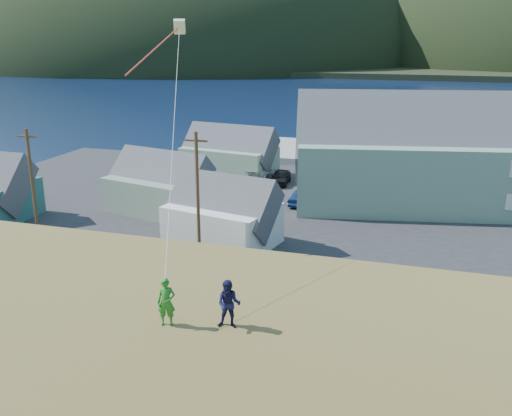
{
  "coord_description": "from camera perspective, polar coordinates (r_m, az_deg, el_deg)",
  "views": [
    {
      "loc": [
        9.92,
        -32.88,
        15.48
      ],
      "look_at": [
        3.6,
        -12.16,
        8.8
      ],
      "focal_mm": 40.0,
      "sensor_mm": 36.0,
      "label": 1
    }
  ],
  "objects": [
    {
      "name": "grass_strip",
      "position": [
        35.92,
        -0.78,
        -8.31
      ],
      "size": [
        110.0,
        8.0,
        0.1
      ],
      "primitive_type": "cube",
      "color": "#4C3D19",
      "rests_on": "ground"
    },
    {
      "name": "lodge",
      "position": [
        55.7,
        23.09,
        4.79
      ],
      "size": [
        37.41,
        16.89,
        12.71
      ],
      "rotation": [
        0.0,
        0.0,
        0.19
      ],
      "color": "gray",
      "rests_on": "waterfront_lot"
    },
    {
      "name": "kite_flyer_navy",
      "position": [
        16.77,
        -2.73,
        -9.6
      ],
      "size": [
        0.79,
        0.65,
        1.47
      ],
      "primitive_type": "imported",
      "rotation": [
        0.0,
        0.0,
        0.14
      ],
      "color": "#15163B",
      "rests_on": "hillside"
    },
    {
      "name": "wharf",
      "position": [
        76.1,
        4.57,
        5.69
      ],
      "size": [
        26.0,
        14.0,
        0.9
      ],
      "primitive_type": "cube",
      "color": "gray",
      "rests_on": "ground"
    },
    {
      "name": "kite_flyer_green",
      "position": [
        17.09,
        -8.96,
        -9.28
      ],
      "size": [
        0.62,
        0.49,
        1.47
      ],
      "primitive_type": "imported",
      "rotation": [
        0.0,
        0.0,
        0.3
      ],
      "color": "#237820",
      "rests_on": "hillside"
    },
    {
      "name": "far_shore",
      "position": [
        363.3,
        15.88,
        14.22
      ],
      "size": [
        900.0,
        320.0,
        2.0
      ],
      "primitive_type": "cube",
      "color": "black",
      "rests_on": "ground"
    },
    {
      "name": "parked_cars",
      "position": [
        58.04,
        -2.05,
        2.52
      ],
      "size": [
        21.89,
        13.55,
        1.55
      ],
      "color": "#A3A2A7",
      "rests_on": "waterfront_lot"
    },
    {
      "name": "far_hills",
      "position": [
        313.6,
        22.28,
        13.44
      ],
      "size": [
        760.0,
        265.0,
        143.0
      ],
      "color": "black",
      "rests_on": "ground"
    },
    {
      "name": "shed_palegreen_near",
      "position": [
        51.53,
        -9.64,
        2.32
      ],
      "size": [
        10.24,
        7.67,
        6.66
      ],
      "rotation": [
        0.0,
        0.0,
        -0.24
      ],
      "color": "gray",
      "rests_on": "waterfront_lot"
    },
    {
      "name": "ground",
      "position": [
        37.67,
        0.15,
        -7.13
      ],
      "size": [
        900.0,
        900.0,
        0.0
      ],
      "primitive_type": "plane",
      "color": "#0A1638",
      "rests_on": "ground"
    },
    {
      "name": "kite_rig",
      "position": [
        24.04,
        -8.07,
        16.88
      ],
      "size": [
        2.18,
        4.54,
        11.47
      ],
      "color": "beige",
      "rests_on": "ground"
    },
    {
      "name": "shed_white",
      "position": [
        42.75,
        -3.36,
        -0.57
      ],
      "size": [
        9.09,
        6.96,
        6.51
      ],
      "rotation": [
        0.0,
        0.0,
        -0.21
      ],
      "color": "silver",
      "rests_on": "waterfront_lot"
    },
    {
      "name": "waterfront_lot",
      "position": [
        53.14,
        5.46,
        0.19
      ],
      "size": [
        72.0,
        36.0,
        0.12
      ],
      "primitive_type": "cube",
      "color": "#28282B",
      "rests_on": "ground"
    },
    {
      "name": "utility_poles",
      "position": [
        37.85,
        -1.65,
        0.64
      ],
      "size": [
        33.88,
        0.24,
        9.77
      ],
      "color": "#47331E",
      "rests_on": "waterfront_lot"
    },
    {
      "name": "shed_palegreen_far",
      "position": [
        64.05,
        -2.67,
        5.56
      ],
      "size": [
        11.05,
        7.3,
        6.93
      ],
      "rotation": [
        0.0,
        0.0,
        -0.15
      ],
      "color": "gray",
      "rests_on": "waterfront_lot"
    }
  ]
}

